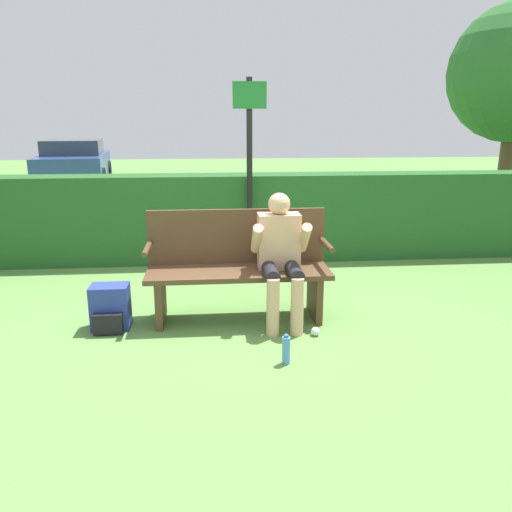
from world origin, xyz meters
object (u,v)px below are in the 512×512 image
object	(u,v)px
person_seated	(280,252)
signpost	(250,160)
park_bench	(238,266)
water_bottle	(286,350)
parked_car	(75,163)
backpack	(110,308)

from	to	relation	value
person_seated	signpost	xyz separation A→B (m)	(-0.13, 1.78, 0.67)
park_bench	water_bottle	bearing A→B (deg)	-72.91
person_seated	water_bottle	size ratio (longest dim) A/B	4.94
water_bottle	parked_car	distance (m)	12.20
water_bottle	parked_car	xyz separation A→B (m)	(-4.37, 11.38, 0.49)
person_seated	water_bottle	bearing A→B (deg)	-94.57
water_bottle	signpost	xyz separation A→B (m)	(-0.06, 2.63, 1.21)
person_seated	signpost	bearing A→B (deg)	94.25
water_bottle	person_seated	bearing A→B (deg)	85.43
backpack	signpost	distance (m)	2.56
parked_car	backpack	bearing A→B (deg)	-171.64
signpost	person_seated	bearing A→B (deg)	-85.75
park_bench	person_seated	bearing A→B (deg)	-20.56
park_bench	person_seated	xyz separation A→B (m)	(0.37, -0.14, 0.16)
signpost	parked_car	distance (m)	9.78
park_bench	person_seated	world-z (taller)	person_seated
person_seated	backpack	bearing A→B (deg)	-178.19
park_bench	backpack	world-z (taller)	park_bench
parked_car	signpost	bearing A→B (deg)	-160.91
water_bottle	signpost	distance (m)	2.90
backpack	signpost	xyz separation A→B (m)	(1.38, 1.83, 1.13)
person_seated	parked_car	world-z (taller)	parked_car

